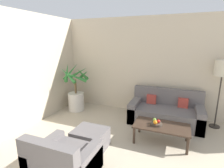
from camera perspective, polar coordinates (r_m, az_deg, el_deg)
wall_back at (r=4.95m, az=19.55°, el=5.05°), size 7.88×0.06×2.70m
potted_palm at (r=5.32m, az=-11.68°, el=-3.26°), size 0.81×0.89×1.41m
sofa_loveseat at (r=4.71m, az=17.04°, el=-8.83°), size 1.76×0.86×0.83m
floor_lamp at (r=4.68m, az=32.43°, el=3.70°), size 0.36×0.36×1.63m
coffee_table at (r=3.78m, az=15.83°, el=-13.43°), size 1.09×0.58×0.38m
fruit_bowl at (r=3.75m, az=14.31°, el=-12.47°), size 0.23×0.23×0.04m
apple_red at (r=3.74m, az=14.94°, el=-11.66°), size 0.07×0.07×0.07m
apple_green at (r=3.76m, az=13.72°, el=-11.32°), size 0.08×0.08×0.08m
orange_fruit at (r=3.67m, az=13.94°, el=-12.01°), size 0.08×0.08×0.08m
armchair at (r=2.99m, az=-15.63°, el=-23.40°), size 0.91×0.83×0.75m
ottoman at (r=3.57m, az=-7.09°, el=-17.32°), size 0.63×0.53×0.38m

